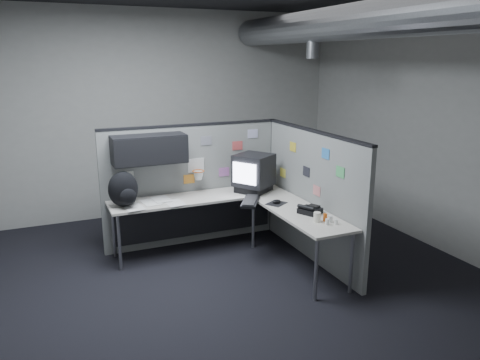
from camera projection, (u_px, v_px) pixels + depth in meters
name	position (u px, v px, depth m)	size (l,w,h in m)	color
room	(283.00, 93.00, 5.06)	(5.62, 5.62, 3.22)	black
partition_back	(182.00, 173.00, 6.12)	(2.44, 0.42, 1.63)	gray
partition_right	(311.00, 195.00, 5.78)	(0.07, 2.23, 1.63)	gray
desk	(226.00, 209.00, 5.90)	(2.31, 2.11, 0.73)	beige
monitor	(254.00, 173.00, 6.19)	(0.61, 0.61, 0.50)	black
keyboard	(250.00, 201.00, 5.75)	(0.42, 0.52, 0.04)	black
mouse	(276.00, 202.00, 5.72)	(0.30, 0.28, 0.05)	black
phone	(310.00, 210.00, 5.36)	(0.29, 0.30, 0.11)	black
bottles	(329.00, 220.00, 5.05)	(0.14, 0.18, 0.09)	silver
cup	(317.00, 217.00, 5.08)	(0.08, 0.08, 0.11)	white
papers	(156.00, 203.00, 5.74)	(0.74, 0.50, 0.01)	white
backpack	(124.00, 190.00, 5.55)	(0.39, 0.36, 0.43)	black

